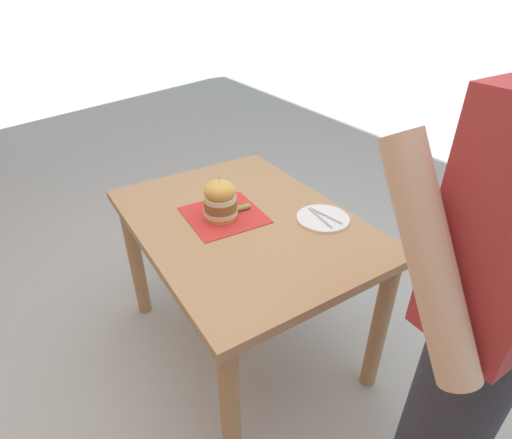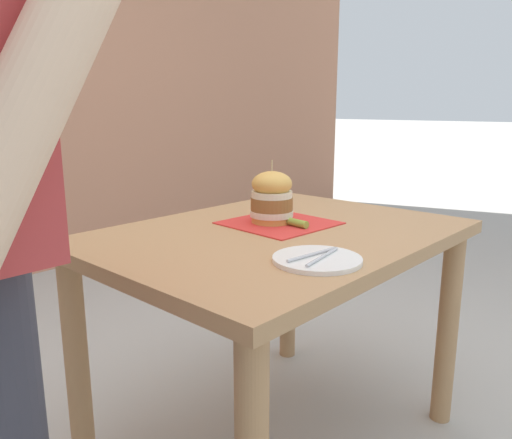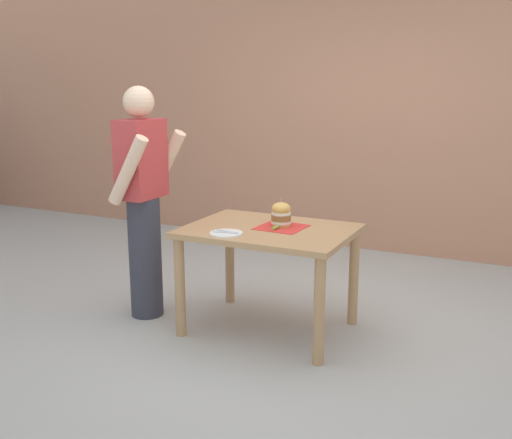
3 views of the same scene
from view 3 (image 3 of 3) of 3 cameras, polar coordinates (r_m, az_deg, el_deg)
The scene contains 8 objects.
ground_plane at distance 4.33m, azimuth 1.21°, elevation -10.38°, with size 80.00×80.00×0.00m, color #ADAAA3.
patio_table at distance 4.12m, azimuth 1.25°, elevation -2.42°, with size 0.84×1.13×0.74m.
serving_paper at distance 4.11m, azimuth 2.44°, elevation -0.73°, with size 0.31×0.31×0.00m, color red.
sandwich at distance 4.11m, azimuth 2.41°, elevation 0.49°, with size 0.14×0.14×0.20m.
pickle_spear at distance 4.04m, azimuth 1.87°, elevation -0.78°, with size 0.02×0.02×0.07m, color #8EA83D.
side_plate_with_forks at distance 3.93m, azimuth -2.85°, elevation -1.32°, with size 0.22×0.22×0.02m.
diner_across_table at distance 4.41m, azimuth -10.69°, elevation 1.89°, with size 0.55×0.35×1.69m.
parked_car_far_end at distance 14.50m, azimuth -9.75°, elevation 8.88°, with size 4.28×1.99×1.60m.
Camera 3 is at (-3.61, -1.65, 1.72)m, focal length 42.00 mm.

